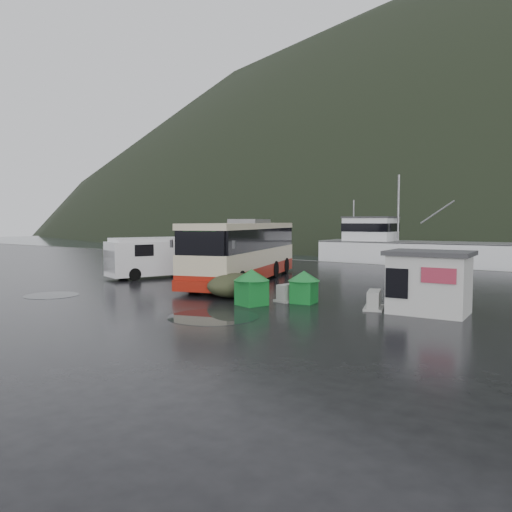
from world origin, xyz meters
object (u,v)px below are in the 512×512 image
Objects in this scene: white_van at (156,277)px; ticket_kiosk at (428,313)px; dome_tent at (235,297)px; fishing_trawler at (426,260)px; jersey_barrier_b at (374,309)px; jersey_barrier_a at (291,301)px; coach_bus at (244,281)px; waste_bin_left at (252,305)px; waste_bin_right at (304,303)px.

white_van is 18.52m from ticket_kiosk.
dome_tent is 28.44m from fishing_trawler.
white_van is 1.97× the size of ticket_kiosk.
jersey_barrier_b is at bearing 8.71° from white_van.
coach_bus is at bearing 144.22° from jersey_barrier_a.
jersey_barrier_a is (6.43, -4.64, 0.00)m from coach_bus.
fishing_trawler reaches higher than dome_tent.
jersey_barrier_a is at bearing -175.57° from jersey_barrier_b.
coach_bus is 7.93m from jersey_barrier_a.
fishing_trawler is at bearing 104.06° from jersey_barrier_b.
jersey_barrier_b is at bearing 4.43° from jersey_barrier_a.
fishing_trawler is at bearing 94.21° from waste_bin_left.
coach_bus is 8.58× the size of jersey_barrier_a.
coach_bus is 8.77m from waste_bin_left.
dome_tent is (-3.58, -0.54, 0.00)m from waste_bin_right.
waste_bin_left is at bearing -32.89° from dome_tent.
dome_tent reaches higher than jersey_barrier_b.
white_van is 13.40m from waste_bin_right.
dome_tent is at bearing -2.64° from white_van.
white_van is at bearing 168.54° from ticket_kiosk.
coach_bus is 13.16m from ticket_kiosk.
jersey_barrier_b is at bearing -175.65° from ticket_kiosk.
waste_bin_right is at bearing 50.76° from waste_bin_left.
coach_bus is at bearing -104.06° from fishing_trawler.
waste_bin_left is 7.35m from ticket_kiosk.
ticket_kiosk is at bearing 21.45° from waste_bin_left.
dome_tent is 9.00m from ticket_kiosk.
waste_bin_right is at bearing -176.30° from ticket_kiosk.
waste_bin_right reaches higher than dome_tent.
jersey_barrier_a is 1.02× the size of jersey_barrier_b.
dome_tent is (3.65, -5.33, 0.00)m from coach_bus.
white_van is 4.34× the size of waste_bin_right.
jersey_barrier_b is (3.15, 0.46, 0.00)m from waste_bin_right.
waste_bin_left is 0.54× the size of dome_tent.
jersey_barrier_b is 28.28m from fishing_trawler.
jersey_barrier_b is (-2.16, -0.36, 0.00)m from ticket_kiosk.
jersey_barrier_a is 27.89m from fishing_trawler.
waste_bin_left is 0.07× the size of fishing_trawler.
white_van reaches higher than jersey_barrier_a.
ticket_kiosk is at bearing 10.80° from white_van.
waste_bin_right is at bearing -10.80° from jersey_barrier_a.
coach_bus reaches higher than white_van.
coach_bus reaches higher than waste_bin_left.
fishing_trawler reaches higher than jersey_barrier_a.
waste_bin_left is 2.42m from waste_bin_right.
waste_bin_right is 3.19m from jersey_barrier_b.
white_van is at bearing 167.45° from jersey_barrier_a.
dome_tent is 2.87m from jersey_barrier_a.
waste_bin_right is 0.94× the size of jersey_barrier_b.
coach_bus is 8.52× the size of waste_bin_left.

